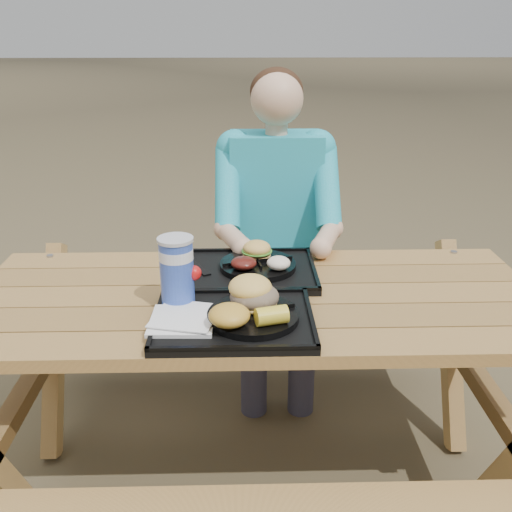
{
  "coord_description": "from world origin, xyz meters",
  "views": [
    {
      "loc": [
        -0.04,
        -1.63,
        1.54
      ],
      "look_at": [
        0.0,
        0.0,
        0.88
      ],
      "focal_mm": 40.0,
      "sensor_mm": 36.0,
      "label": 1
    }
  ],
  "objects": [
    {
      "name": "mac_cheese",
      "position": [
        -0.08,
        -0.27,
        0.82
      ],
      "size": [
        0.11,
        0.11,
        0.06
      ],
      "primitive_type": "ellipsoid",
      "color": "gold",
      "rests_on": "plate_near"
    },
    {
      "name": "corn_cob",
      "position": [
        0.03,
        -0.27,
        0.82
      ],
      "size": [
        0.11,
        0.11,
        0.05
      ],
      "primitive_type": null,
      "rotation": [
        0.0,
        0.0,
        0.26
      ],
      "color": "yellow",
      "rests_on": "plate_near"
    },
    {
      "name": "plate_near",
      "position": [
        -0.01,
        -0.2,
        0.78
      ],
      "size": [
        0.26,
        0.26,
        0.02
      ],
      "primitive_type": "cylinder",
      "color": "black",
      "rests_on": "tray_near"
    },
    {
      "name": "napkin_stack",
      "position": [
        -0.21,
        -0.22,
        0.78
      ],
      "size": [
        0.18,
        0.18,
        0.02
      ],
      "primitive_type": "cube",
      "rotation": [
        0.0,
        0.0,
        -0.03
      ],
      "color": "white",
      "rests_on": "tray_near"
    },
    {
      "name": "condiment_mustard",
      "position": [
        -0.01,
        -0.08,
        0.78
      ],
      "size": [
        0.04,
        0.04,
        0.03
      ],
      "primitive_type": "cylinder",
      "color": "gold",
      "rests_on": "tray_near"
    },
    {
      "name": "cutlery_far",
      "position": [
        -0.19,
        0.17,
        0.77
      ],
      "size": [
        0.09,
        0.15,
        0.01
      ],
      "primitive_type": "cube",
      "rotation": [
        0.0,
        0.0,
        0.47
      ],
      "color": "black",
      "rests_on": "tray_far"
    },
    {
      "name": "soda_cup",
      "position": [
        -0.23,
        -0.1,
        0.87
      ],
      "size": [
        0.1,
        0.1,
        0.2
      ],
      "primitive_type": "cylinder",
      "color": "#1637A5",
      "rests_on": "tray_near"
    },
    {
      "name": "sandwich",
      "position": [
        -0.01,
        -0.16,
        0.86
      ],
      "size": [
        0.13,
        0.13,
        0.14
      ],
      "primitive_type": null,
      "color": "#F3BF56",
      "rests_on": "plate_near"
    },
    {
      "name": "tray_far",
      "position": [
        -0.02,
        0.15,
        0.76
      ],
      "size": [
        0.45,
        0.35,
        0.02
      ],
      "primitive_type": "cube",
      "color": "black",
      "rests_on": "picnic_table"
    },
    {
      "name": "burger",
      "position": [
        0.01,
        0.22,
        0.83
      ],
      "size": [
        0.1,
        0.1,
        0.09
      ],
      "primitive_type": null,
      "color": "#EBB553",
      "rests_on": "plate_far"
    },
    {
      "name": "baked_beans",
      "position": [
        -0.04,
        0.11,
        0.81
      ],
      "size": [
        0.09,
        0.09,
        0.04
      ],
      "primitive_type": "ellipsoid",
      "color": "#561711",
      "rests_on": "plate_far"
    },
    {
      "name": "condiment_bbq",
      "position": [
        -0.06,
        -0.08,
        0.78
      ],
      "size": [
        0.05,
        0.05,
        0.03
      ],
      "primitive_type": "cylinder",
      "color": "black",
      "rests_on": "tray_near"
    },
    {
      "name": "diner",
      "position": [
        0.1,
        0.7,
        0.64
      ],
      "size": [
        0.48,
        0.84,
        1.28
      ],
      "primitive_type": null,
      "color": "#19B19B",
      "rests_on": "ground"
    },
    {
      "name": "tray_near",
      "position": [
        -0.07,
        -0.2,
        0.76
      ],
      "size": [
        0.45,
        0.35,
        0.02
      ],
      "primitive_type": "cube",
      "color": "black",
      "rests_on": "picnic_table"
    },
    {
      "name": "ground",
      "position": [
        0.0,
        0.0,
        0.0
      ],
      "size": [
        60.0,
        60.0,
        0.0
      ],
      "primitive_type": "plane",
      "color": "#999999",
      "rests_on": "ground"
    },
    {
      "name": "picnic_table",
      "position": [
        0.0,
        0.0,
        0.38
      ],
      "size": [
        1.8,
        1.49,
        0.75
      ],
      "primitive_type": null,
      "color": "#999999",
      "rests_on": "ground"
    },
    {
      "name": "plate_far",
      "position": [
        0.01,
        0.16,
        0.78
      ],
      "size": [
        0.26,
        0.26,
        0.02
      ],
      "primitive_type": "cylinder",
      "color": "black",
      "rests_on": "tray_far"
    },
    {
      "name": "potato_salad",
      "position": [
        0.08,
        0.11,
        0.81
      ],
      "size": [
        0.08,
        0.08,
        0.04
      ],
      "primitive_type": "ellipsoid",
      "color": "white",
      "rests_on": "plate_far"
    }
  ]
}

